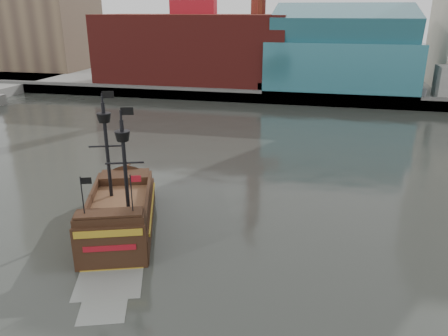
# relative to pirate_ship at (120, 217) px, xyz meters

# --- Properties ---
(ground) EXTENTS (400.00, 400.00, 0.00)m
(ground) POSITION_rel_pirate_ship_xyz_m (9.04, -5.95, -1.14)
(ground) COLOR #2C2F29
(ground) RESTS_ON ground
(promenade_far) EXTENTS (220.00, 60.00, 2.00)m
(promenade_far) POSITION_rel_pirate_ship_xyz_m (9.04, 86.05, -0.14)
(promenade_far) COLOR slate
(promenade_far) RESTS_ON ground
(seawall) EXTENTS (220.00, 1.00, 2.60)m
(seawall) POSITION_rel_pirate_ship_xyz_m (9.04, 56.55, 0.16)
(seawall) COLOR #4C4C49
(seawall) RESTS_ON ground
(pirate_ship) EXTENTS (10.34, 17.52, 12.59)m
(pirate_ship) POSITION_rel_pirate_ship_xyz_m (0.00, 0.00, 0.00)
(pirate_ship) COLOR black
(pirate_ship) RESTS_ON ground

